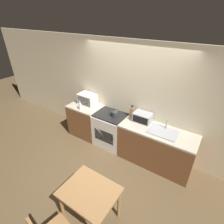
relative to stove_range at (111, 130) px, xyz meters
name	(u,v)px	position (x,y,z in m)	size (l,w,h in m)	color
ground_plane	(106,167)	(0.38, -0.74, -0.45)	(16.00, 16.00, 0.00)	brown
wall_back	(132,98)	(0.38, 0.34, 0.85)	(10.00, 0.06, 2.60)	beige
counter_left_run	(86,120)	(-0.82, 0.00, 0.00)	(0.87, 0.62, 0.90)	brown
counter_right_run	(155,147)	(1.20, 0.00, 0.00)	(1.63, 0.62, 0.90)	brown
stove_range	(111,130)	(0.00, 0.00, 0.00)	(0.77, 0.62, 0.90)	silver
kettle	(115,113)	(0.12, -0.01, 0.54)	(0.17, 0.17, 0.20)	#2D2D2D
microwave	(87,99)	(-0.82, 0.12, 0.60)	(0.48, 0.33, 0.29)	silver
bottle	(80,106)	(-0.79, -0.21, 0.54)	(0.07, 0.07, 0.23)	silver
knife_block	(132,112)	(0.48, 0.19, 0.58)	(0.08, 0.07, 0.31)	#9E7042
toaster_oven	(143,117)	(0.77, 0.15, 0.56)	(0.40, 0.28, 0.21)	#999BA0
sink_basin	(163,132)	(1.31, 0.01, 0.47)	(0.58, 0.41, 0.24)	#999BA0
dining_table	(90,195)	(0.82, -1.80, 0.17)	(0.84, 0.68, 0.72)	#9E7042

